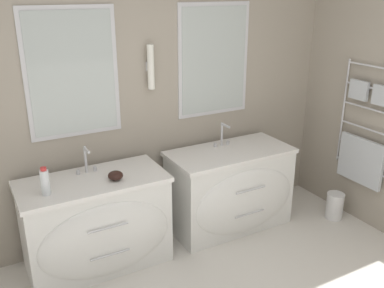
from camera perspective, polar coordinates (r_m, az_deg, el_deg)
The scene contains 8 objects.
wall_back at distance 3.81m, azimuth -6.84°, elevation 6.37°, with size 5.48×0.14×2.60m.
vanity_left at distance 3.63m, azimuth -12.51°, elevation -10.37°, with size 1.17×0.64×0.78m.
vanity_right at distance 4.12m, azimuth 5.25°, elevation -6.04°, with size 1.17×0.64×0.78m.
faucet_left at distance 3.56m, azimuth -13.93°, elevation -2.11°, with size 0.17×0.14×0.23m.
faucet_right at distance 4.06m, azimuth 4.12°, elevation 1.25°, with size 0.17×0.14×0.23m.
toiletry_bottle at distance 3.29m, azimuth -19.01°, elevation -4.80°, with size 0.07×0.07×0.22m.
amenity_bowl at distance 3.43m, azimuth -10.17°, elevation -4.16°, with size 0.12×0.12×0.07m.
waste_bin at distance 4.59m, azimuth 18.49°, elevation -7.75°, with size 0.18×0.18×0.27m.
Camera 1 is at (-1.38, -1.42, 2.22)m, focal length 40.00 mm.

